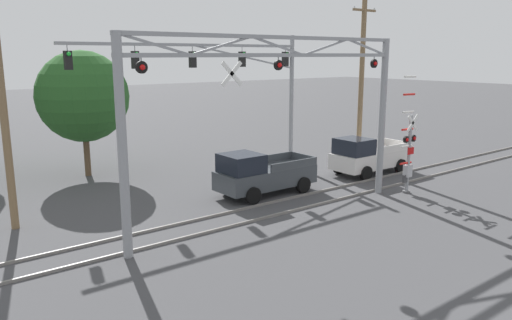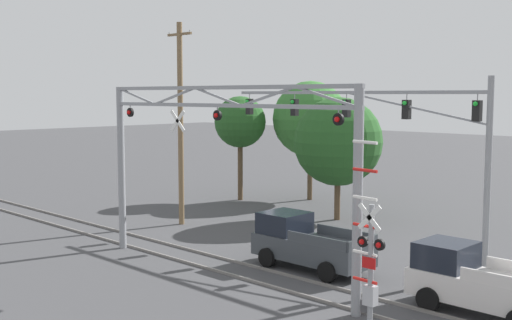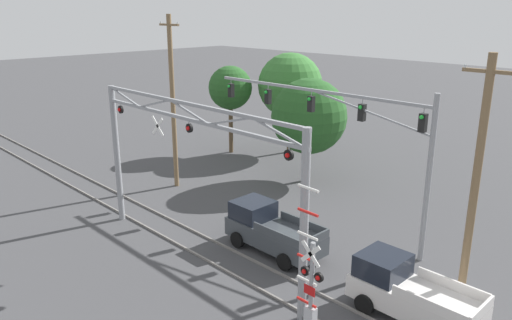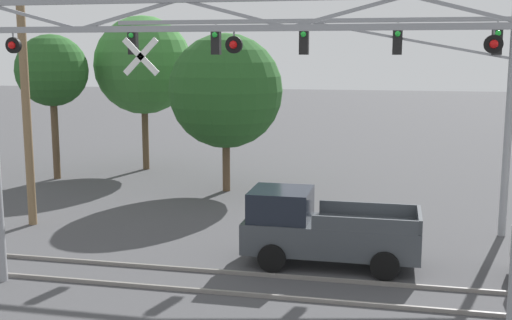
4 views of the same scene
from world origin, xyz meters
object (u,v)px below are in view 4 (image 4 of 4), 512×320
background_tree_far_left_verge (226,91)px  traffic_signal_span (389,68)px  crossing_gantry (234,109)px  background_tree_beyond_span (143,65)px  utility_pole_left (24,67)px  background_tree_far_right_verge (52,71)px  pickup_truck_lead (321,229)px

background_tree_far_left_verge → traffic_signal_span: bearing=-34.8°
crossing_gantry → background_tree_beyond_span: 18.00m
utility_pole_left → background_tree_far_right_verge: 8.21m
pickup_truck_lead → background_tree_beyond_span: (-10.27, 12.69, 4.19)m
crossing_gantry → traffic_signal_span: size_ratio=0.98×
crossing_gantry → pickup_truck_lead: 5.01m
crossing_gantry → utility_pole_left: size_ratio=1.23×
traffic_signal_span → utility_pole_left: size_ratio=1.26×
traffic_signal_span → background_tree_far_right_verge: size_ratio=1.97×
traffic_signal_span → background_tree_beyond_span: 14.74m
traffic_signal_span → background_tree_far_left_verge: bearing=145.2°
utility_pole_left → background_tree_far_right_verge: size_ratio=1.56×
background_tree_beyond_span → background_tree_far_left_verge: size_ratio=1.15×
background_tree_beyond_span → background_tree_far_left_verge: 6.73m
traffic_signal_span → background_tree_far_left_verge: (-6.63, 4.62, -1.10)m
background_tree_beyond_span → background_tree_far_left_verge: background_tree_beyond_span is taller
crossing_gantry → pickup_truck_lead: bearing=61.7°
utility_pole_left → background_tree_far_left_verge: size_ratio=1.57×
traffic_signal_span → utility_pole_left: utility_pole_left is taller
crossing_gantry → pickup_truck_lead: size_ratio=2.67×
pickup_truck_lead → background_tree_far_right_verge: (-13.40, 9.52, 3.98)m
crossing_gantry → utility_pole_left: utility_pole_left is taller
traffic_signal_span → background_tree_beyond_span: size_ratio=1.72×
traffic_signal_span → background_tree_far_right_verge: traffic_signal_span is taller
crossing_gantry → background_tree_far_right_verge: (-11.73, 12.62, 0.42)m
background_tree_beyond_span → utility_pole_left: bearing=-89.0°
crossing_gantry → traffic_signal_span: traffic_signal_span is taller
background_tree_beyond_span → crossing_gantry: bearing=-61.4°
utility_pole_left → pickup_truck_lead: bearing=-11.3°
traffic_signal_span → background_tree_beyond_span: (-11.89, 8.70, -0.15)m
traffic_signal_span → background_tree_beyond_span: bearing=143.8°
utility_pole_left → background_tree_beyond_span: (-0.19, 10.68, -0.15)m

